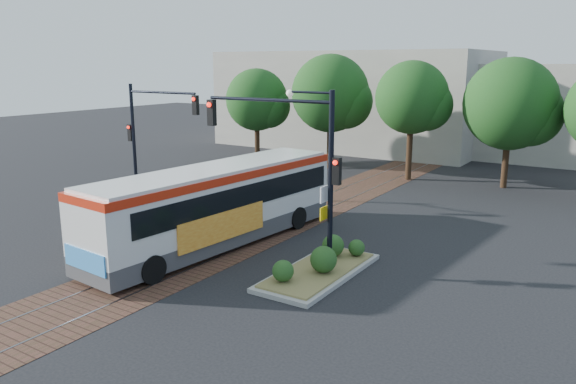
% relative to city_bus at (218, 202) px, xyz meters
% --- Properties ---
extents(ground, '(120.00, 120.00, 0.00)m').
position_rel_city_bus_xyz_m(ground, '(0.15, 0.30, -1.75)').
color(ground, black).
rests_on(ground, ground).
extents(trackbed, '(3.60, 40.00, 0.02)m').
position_rel_city_bus_xyz_m(trackbed, '(0.15, 4.30, -1.74)').
color(trackbed, '#533126').
rests_on(trackbed, ground).
extents(tree_row, '(26.40, 5.60, 7.67)m').
position_rel_city_bus_xyz_m(tree_row, '(1.36, 16.72, 3.10)').
color(tree_row, '#382314').
rests_on(tree_row, ground).
extents(warehouses, '(40.00, 13.00, 8.00)m').
position_rel_city_bus_xyz_m(warehouses, '(-0.38, 29.05, 2.06)').
color(warehouses, '#ADA899').
rests_on(warehouses, ground).
extents(city_bus, '(3.51, 11.91, 3.14)m').
position_rel_city_bus_xyz_m(city_bus, '(0.00, 0.00, 0.00)').
color(city_bus, '#414143').
rests_on(city_bus, ground).
extents(traffic_island, '(2.20, 5.20, 1.13)m').
position_rel_city_bus_xyz_m(traffic_island, '(4.97, -0.60, -1.42)').
color(traffic_island, gray).
rests_on(traffic_island, ground).
extents(signal_pole_main, '(5.49, 0.46, 6.00)m').
position_rel_city_bus_xyz_m(signal_pole_main, '(4.01, -0.51, 2.41)').
color(signal_pole_main, black).
rests_on(signal_pole_main, ground).
extents(signal_pole_left, '(4.99, 0.34, 6.00)m').
position_rel_city_bus_xyz_m(signal_pole_left, '(-8.22, 4.30, 2.11)').
color(signal_pole_left, black).
rests_on(signal_pole_left, ground).
extents(officer, '(0.72, 0.50, 1.91)m').
position_rel_city_bus_xyz_m(officer, '(-5.65, 1.30, -0.79)').
color(officer, black).
rests_on(officer, ground).
extents(parked_car, '(4.77, 3.18, 1.28)m').
position_rel_city_bus_xyz_m(parked_car, '(-5.80, 11.97, -1.11)').
color(parked_car, black).
rests_on(parked_car, ground).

